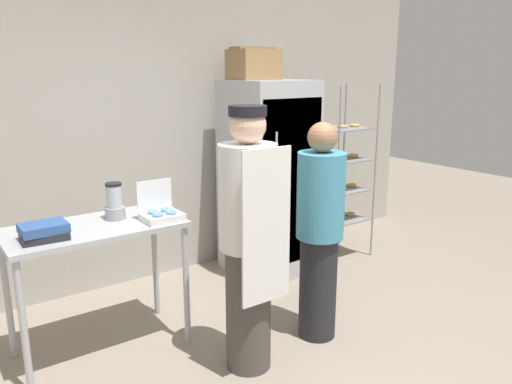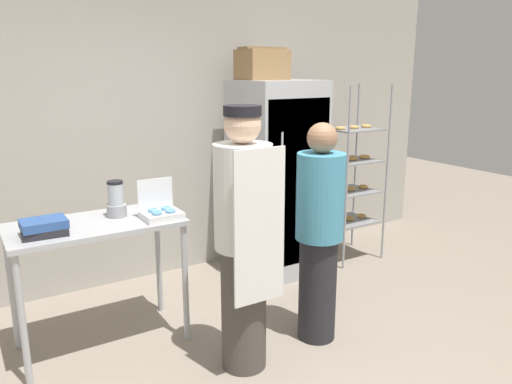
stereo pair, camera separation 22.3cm
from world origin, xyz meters
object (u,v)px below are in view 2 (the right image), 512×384
Objects in this scene: donut_box at (161,212)px; person_customer at (319,233)px; blender_pitcher at (116,201)px; cardboard_storage_box at (262,64)px; binder_stack at (44,227)px; refrigerator at (276,179)px; baking_rack at (351,175)px; person_baker at (244,238)px.

person_customer is (0.95, -0.58, -0.16)m from donut_box.
blender_pitcher is at bearing 146.58° from person_customer.
cardboard_storage_box reaches higher than donut_box.
blender_pitcher reaches higher than binder_stack.
refrigerator is at bearing -42.15° from cardboard_storage_box.
cardboard_storage_box is at bearing 75.06° from person_customer.
cardboard_storage_box reaches higher than binder_stack.
person_customer is at bearing -139.66° from baking_rack.
blender_pitcher is 1.01m from person_baker.
donut_box reaches higher than binder_stack.
refrigerator is 1.06× the size of person_baker.
baking_rack reaches higher than person_customer.
baking_rack reaches higher than binder_stack.
binder_stack is at bearing 148.09° from person_baker.
blender_pitcher is at bearing 17.87° from binder_stack.
person_customer reaches higher than donut_box.
person_baker is at bearing -31.91° from binder_stack.
baking_rack is at bearing -6.73° from refrigerator.
binder_stack is at bearing 176.41° from donut_box.
person_baker is 0.65m from person_customer.
baking_rack is at bearing 7.35° from blender_pitcher.
person_baker reaches higher than donut_box.
refrigerator is 2.25m from binder_stack.
cardboard_storage_box is at bearing 53.67° from person_baker.
baking_rack is 1.48m from cardboard_storage_box.
refrigerator is 1.31m from person_customer.
cardboard_storage_box is (-0.97, 0.20, 1.10)m from baking_rack.
blender_pitcher is 1.90m from cardboard_storage_box.
binder_stack is 2.40m from cardboard_storage_box.
cardboard_storage_box reaches higher than refrigerator.
cardboard_storage_box is at bearing 168.52° from baking_rack.
binder_stack is 0.16× the size of person_baker.
refrigerator is at bearing 48.85° from person_baker.
refrigerator reaches higher than person_baker.
person_baker is (0.56, -0.83, -0.14)m from blender_pitcher.
donut_box is at bearing 148.60° from person_customer.
binder_stack is (-0.76, 0.05, 0.01)m from donut_box.
refrigerator is 1.16× the size of person_customer.
cardboard_storage_box is (1.30, 0.73, 1.02)m from donut_box.
person_baker reaches higher than blender_pitcher.
baking_rack is 1.73m from person_customer.
refrigerator is at bearing 14.43° from blender_pitcher.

